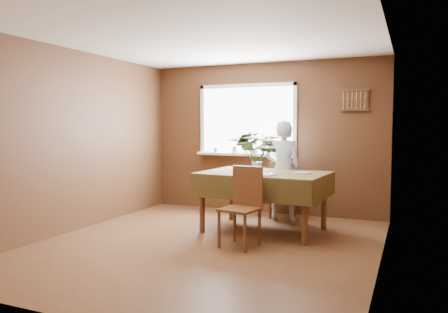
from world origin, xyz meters
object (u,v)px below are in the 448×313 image
at_px(dining_table, 264,180).
at_px(seated_woman, 283,171).
at_px(flower_bouquet, 257,147).
at_px(chair_near, 243,203).
at_px(chair_far, 282,187).

xyz_separation_m(dining_table, seated_woman, (0.05, 0.77, 0.05)).
bearing_deg(seated_woman, flower_bouquet, 77.51).
height_order(chair_near, seated_woman, seated_woman).
bearing_deg(dining_table, chair_near, -86.17).
bearing_deg(chair_near, seated_woman, 97.63).
relative_size(dining_table, chair_far, 1.98).
bearing_deg(seated_woman, chair_near, 80.88).
relative_size(chair_far, seated_woman, 0.58).
bearing_deg(chair_near, flower_bouquet, 103.04).
bearing_deg(flower_bouquet, chair_far, 88.14).
distance_m(chair_far, seated_woman, 0.32).
distance_m(chair_near, flower_bouquet, 0.88).
bearing_deg(chair_far, seated_woman, 106.07).
height_order(chair_far, flower_bouquet, flower_bouquet).
relative_size(dining_table, flower_bouquet, 2.79).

